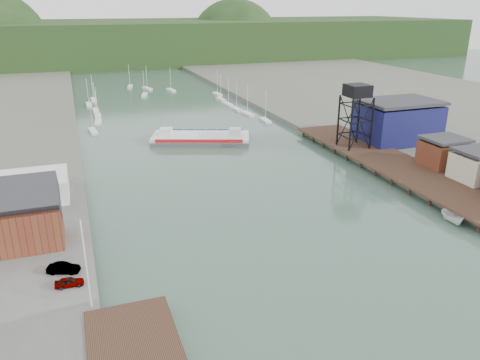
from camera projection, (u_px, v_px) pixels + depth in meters
ground at (364, 309)px, 60.32m from camera, size 600.00×600.00×0.00m
east_land at (461, 119)px, 159.80m from camera, size 120.00×400.00×3.20m
west_quay at (36, 281)px, 65.03m from camera, size 16.00×80.00×1.60m
west_stage at (136, 357)px, 50.85m from camera, size 10.00×18.00×1.80m
east_pier at (390, 161)px, 110.95m from camera, size 14.00×70.00×2.45m
harbor_building at (20, 219)px, 71.33m from camera, size 12.20×8.20×8.90m
white_shed at (18, 189)px, 89.11m from camera, size 18.00×12.00×4.50m
flagpole at (86, 265)px, 56.03m from camera, size 0.16×0.16×12.00m
lift_tower at (357, 95)px, 116.91m from camera, size 6.50×6.50×16.00m
blue_shed at (398, 122)px, 126.44m from camera, size 20.50×14.50×11.30m
marina_sailboats at (161, 104)px, 182.16m from camera, size 57.71×92.65×0.90m
distant_hills at (110, 45)px, 320.78m from camera, size 500.00×120.00×80.00m
chain_ferry at (201, 138)px, 133.10m from camera, size 29.42×19.67×3.93m
motorboat at (452, 218)px, 83.74m from camera, size 2.27×5.28×2.00m
car_west_a at (69, 282)px, 62.20m from camera, size 3.84×1.72×1.28m
car_west_b at (63, 268)px, 65.27m from camera, size 4.68×2.88×1.46m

